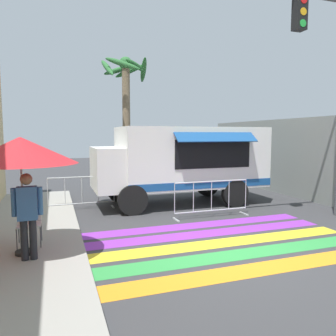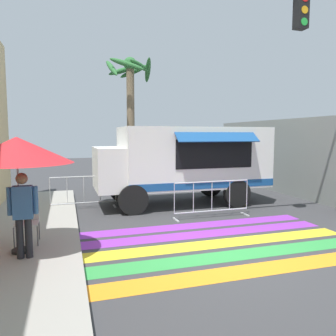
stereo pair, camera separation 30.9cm
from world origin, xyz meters
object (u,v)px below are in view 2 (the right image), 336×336
at_px(barricade_front, 212,199).
at_px(patio_umbrella, 17,151).
at_px(folding_chair, 27,219).
at_px(vendor_person, 23,210).
at_px(food_truck, 181,159).
at_px(barricade_side, 84,192).
at_px(palm_tree, 130,97).
at_px(traffic_signal_pole, 321,59).

bearing_deg(barricade_front, patio_umbrella, -158.23).
xyz_separation_m(folding_chair, vendor_person, (0.05, -0.94, 0.38)).
xyz_separation_m(food_truck, patio_umbrella, (-4.73, -4.06, 0.56)).
height_order(food_truck, patio_umbrella, food_truck).
height_order(patio_umbrella, barricade_front, patio_umbrella).
bearing_deg(vendor_person, barricade_side, 80.35).
distance_m(folding_chair, vendor_person, 1.02).
height_order(barricade_side, palm_tree, palm_tree).
bearing_deg(folding_chair, palm_tree, 87.27).
bearing_deg(folding_chair, barricade_front, 38.48).
height_order(patio_umbrella, palm_tree, palm_tree).
bearing_deg(patio_umbrella, barricade_front, 21.77).
bearing_deg(vendor_person, barricade_front, 31.59).
bearing_deg(barricade_front, barricade_side, 146.78).
height_order(food_truck, folding_chair, food_truck).
relative_size(barricade_side, palm_tree, 0.36).
xyz_separation_m(folding_chair, barricade_front, (4.91, 1.38, -0.14)).
distance_m(folding_chair, barricade_front, 5.11).
distance_m(traffic_signal_pole, patio_umbrella, 8.11).
height_order(food_truck, palm_tree, palm_tree).
distance_m(food_truck, barricade_front, 2.34).
bearing_deg(patio_umbrella, palm_tree, 65.80).
bearing_deg(food_truck, vendor_person, -136.38).
relative_size(traffic_signal_pole, vendor_person, 4.21).
height_order(traffic_signal_pole, patio_umbrella, traffic_signal_pole).
distance_m(barricade_front, barricade_side, 4.25).
relative_size(traffic_signal_pole, patio_umbrella, 2.99).
relative_size(patio_umbrella, palm_tree, 0.37).
relative_size(traffic_signal_pole, barricade_front, 2.83).
relative_size(barricade_front, barricade_side, 1.11).
distance_m(vendor_person, barricade_front, 5.42).
bearing_deg(folding_chair, food_truck, 59.31).
relative_size(food_truck, patio_umbrella, 2.66).
relative_size(folding_chair, vendor_person, 0.54).
relative_size(vendor_person, barricade_side, 0.74).
bearing_deg(barricade_front, palm_tree, 100.14).
bearing_deg(food_truck, folding_chair, -143.45).
xyz_separation_m(traffic_signal_pole, vendor_person, (-7.60, -1.24, -3.48)).
bearing_deg(palm_tree, vendor_person, -112.80).
xyz_separation_m(barricade_front, barricade_side, (-3.56, 2.33, -0.01)).
bearing_deg(barricade_front, vendor_person, -154.44).
height_order(patio_umbrella, barricade_side, patio_umbrella).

